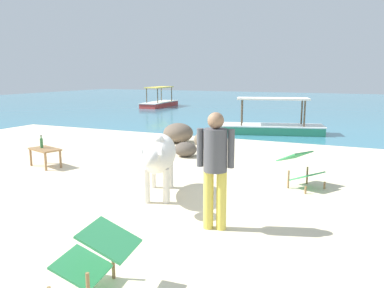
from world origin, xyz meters
name	(u,v)px	position (x,y,z in m)	size (l,w,h in m)	color
sand_beach	(110,204)	(0.00, 0.00, 0.02)	(18.00, 14.00, 0.04)	beige
water_surface	(304,106)	(0.00, 22.00, 0.00)	(60.00, 36.00, 0.03)	teal
cow	(158,154)	(0.55, 0.69, 0.79)	(1.18, 2.00, 1.13)	silver
low_bench_table	(45,151)	(-2.87, 1.50, 0.40)	(0.86, 0.64, 0.43)	olive
bottle	(42,143)	(-2.98, 1.53, 0.59)	(0.07, 0.07, 0.30)	#2D6B38
deck_chair_near	(301,167)	(2.73, 2.27, 0.42)	(0.93, 0.86, 0.68)	olive
deck_chair_far	(96,255)	(1.47, -2.22, 0.42)	(0.85, 0.66, 0.68)	olive
person_standing	(215,162)	(1.97, -0.28, 0.99)	(0.50, 0.32, 1.62)	#DBC64C
shore_rock_large	(178,133)	(-1.46, 5.58, 0.35)	(0.93, 0.89, 0.61)	#6B5B4C
shore_rock_medium	(186,149)	(-0.40, 3.84, 0.23)	(0.59, 0.55, 0.38)	brown
shore_rock_small	(205,140)	(-0.39, 5.15, 0.28)	(0.66, 0.48, 0.48)	#756651
boat_red	(160,102)	(-8.53, 17.23, 0.29)	(1.36, 3.73, 1.29)	#C63833
boat_green	(272,126)	(0.74, 8.79, 0.29)	(3.85, 2.09, 1.29)	#338E66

